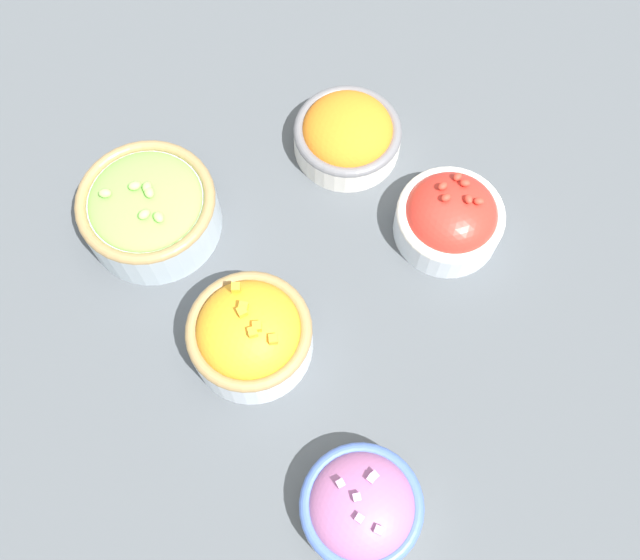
# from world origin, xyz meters

# --- Properties ---
(ground_plane) EXTENTS (3.00, 3.00, 0.00)m
(ground_plane) POSITION_xyz_m (0.00, 0.00, 0.00)
(ground_plane) COLOR #4C5156
(bowl_squash) EXTENTS (0.12, 0.12, 0.09)m
(bowl_squash) POSITION_xyz_m (-0.03, 0.08, 0.04)
(bowl_squash) COLOR silver
(bowl_squash) RESTS_ON ground_plane
(bowl_carrots) EXTENTS (0.12, 0.12, 0.06)m
(bowl_carrots) POSITION_xyz_m (0.16, -0.09, 0.03)
(bowl_carrots) COLOR silver
(bowl_carrots) RESTS_ON ground_plane
(bowl_cherry_tomatoes) EXTENTS (0.11, 0.11, 0.07)m
(bowl_cherry_tomatoes) POSITION_xyz_m (0.02, -0.15, 0.03)
(bowl_cherry_tomatoes) COLOR silver
(bowl_cherry_tomatoes) RESTS_ON ground_plane
(bowl_red_onion) EXTENTS (0.11, 0.11, 0.06)m
(bowl_red_onion) POSITION_xyz_m (-0.22, 0.04, 0.03)
(bowl_red_onion) COLOR white
(bowl_red_onion) RESTS_ON ground_plane
(bowl_lettuce) EXTENTS (0.14, 0.14, 0.07)m
(bowl_lettuce) POSITION_xyz_m (0.13, 0.14, 0.04)
(bowl_lettuce) COLOR #B2C1CC
(bowl_lettuce) RESTS_ON ground_plane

